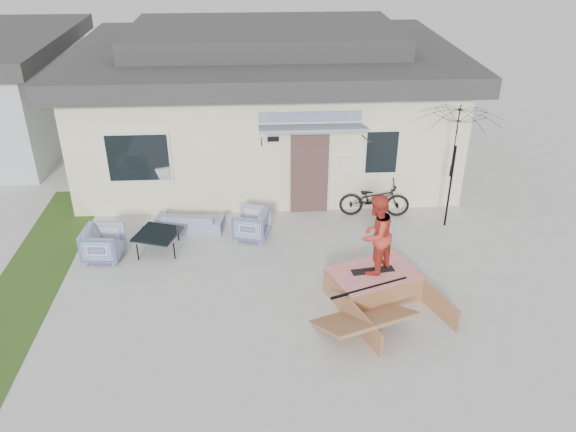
{
  "coord_description": "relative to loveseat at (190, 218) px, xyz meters",
  "views": [
    {
      "loc": [
        -0.35,
        -8.87,
        7.06
      ],
      "look_at": [
        0.3,
        1.8,
        1.3
      ],
      "focal_mm": 36.26,
      "sensor_mm": 36.0,
      "label": 1
    }
  ],
  "objects": [
    {
      "name": "armchair_left",
      "position": [
        -1.81,
        -1.2,
        0.09
      ],
      "size": [
        0.83,
        0.88,
        0.83
      ],
      "primitive_type": "imported",
      "rotation": [
        0.0,
        0.0,
        1.47
      ],
      "color": "#394F92",
      "rests_on": "ground"
    },
    {
      "name": "skater",
      "position": [
        3.92,
        -2.93,
        1.12
      ],
      "size": [
        1.02,
        1.02,
        1.66
      ],
      "primitive_type": "imported",
      "rotation": [
        0.0,
        0.0,
        3.93
      ],
      "color": "red",
      "rests_on": "skateboard"
    },
    {
      "name": "skate_ramp",
      "position": [
        3.94,
        -2.98,
        -0.04
      ],
      "size": [
        2.34,
        2.66,
        0.56
      ],
      "primitive_type": null,
      "rotation": [
        0.0,
        0.0,
        0.36
      ],
      "color": "#95613D",
      "rests_on": "ground"
    },
    {
      "name": "patio_umbrella",
      "position": [
        6.3,
        -0.16,
        1.43
      ],
      "size": [
        2.42,
        2.32,
        2.2
      ],
      "color": "black",
      "rests_on": "ground"
    },
    {
      "name": "ground",
      "position": [
        1.98,
        -3.67,
        -0.32
      ],
      "size": [
        90.0,
        90.0,
        0.0
      ],
      "primitive_type": "plane",
      "color": "#B0B0B0",
      "rests_on": "ground"
    },
    {
      "name": "bicycle",
      "position": [
        4.62,
        0.45,
        0.25
      ],
      "size": [
        1.83,
        0.79,
        1.14
      ],
      "primitive_type": "imported",
      "rotation": [
        0.0,
        0.0,
        1.47
      ],
      "color": "black",
      "rests_on": "ground"
    },
    {
      "name": "coffee_table",
      "position": [
        -0.64,
        -0.93,
        -0.1
      ],
      "size": [
        1.15,
        1.15,
        0.45
      ],
      "primitive_type": "cube",
      "rotation": [
        0.0,
        0.0,
        -0.33
      ],
      "color": "black",
      "rests_on": "ground"
    },
    {
      "name": "grass_strip",
      "position": [
        -3.22,
        -1.67,
        -0.32
      ],
      "size": [
        1.4,
        8.0,
        0.01
      ],
      "primitive_type": "cube",
      "color": "#274517",
      "rests_on": "ground"
    },
    {
      "name": "loveseat",
      "position": [
        0.0,
        0.0,
        0.0
      ],
      "size": [
        1.69,
        0.74,
        0.64
      ],
      "primitive_type": "imported",
      "rotation": [
        0.0,
        0.0,
        2.98
      ],
      "color": "#394F92",
      "rests_on": "ground"
    },
    {
      "name": "skateboard",
      "position": [
        3.92,
        -2.93,
        0.26
      ],
      "size": [
        0.89,
        0.33,
        0.05
      ],
      "primitive_type": "cube",
      "rotation": [
        0.0,
        0.0,
        0.14
      ],
      "color": "black",
      "rests_on": "skate_ramp"
    },
    {
      "name": "armchair_right",
      "position": [
        1.49,
        -0.46,
        0.07
      ],
      "size": [
        0.91,
        0.94,
        0.79
      ],
      "primitive_type": "imported",
      "rotation": [
        0.0,
        0.0,
        -1.86
      ],
      "color": "#394F92",
      "rests_on": "ground"
    },
    {
      "name": "house",
      "position": [
        1.98,
        4.32,
        1.62
      ],
      "size": [
        10.8,
        8.49,
        4.1
      ],
      "color": "beige",
      "rests_on": "ground"
    }
  ]
}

